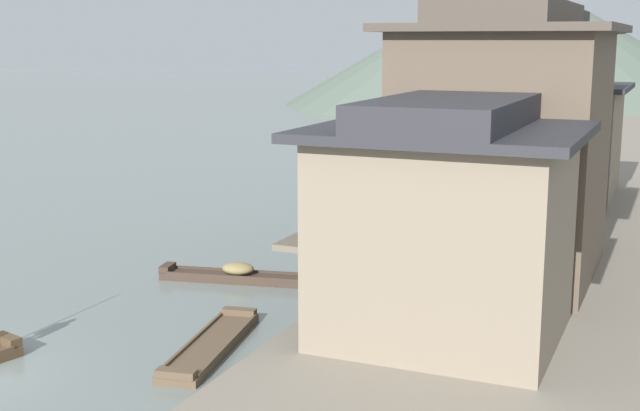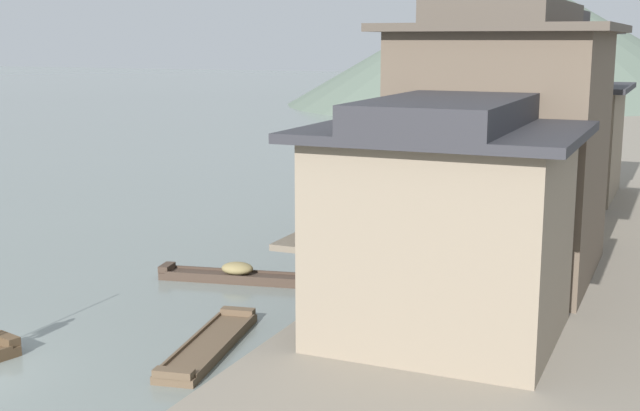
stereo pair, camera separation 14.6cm
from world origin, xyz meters
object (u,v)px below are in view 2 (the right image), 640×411
Objects in this scene: boat_moored_far at (531,146)px; house_waterfront_nearest at (443,222)px; boat_moored_nearest at (486,175)px; boat_moored_second at (237,275)px; house_waterfront_second at (503,143)px; boat_moored_third at (386,176)px; house_waterfront_narrow at (561,134)px; boat_midriver_drifting at (209,345)px; house_waterfront_tall at (534,121)px.

house_waterfront_nearest reaches higher than boat_moored_far.
boat_moored_second is at bearing -96.54° from boat_moored_nearest.
house_waterfront_second is at bearing 89.42° from house_waterfront_nearest.
house_waterfront_narrow reaches higher than boat_moored_third.
house_waterfront_second is at bearing -62.13° from boat_moored_third.
boat_moored_second is 1.04× the size of boat_moored_far.
boat_moored_second is 6.80m from boat_midriver_drifting.
boat_midriver_drifting is at bearing -167.38° from house_waterfront_nearest.
house_waterfront_narrow is (5.55, -8.71, 3.67)m from boat_moored_nearest.
boat_moored_nearest is 1.06× the size of boat_moored_third.
house_waterfront_nearest reaches higher than boat_midriver_drifting.
boat_moored_far is 47.58m from house_waterfront_nearest.
boat_moored_third is at bearing 128.51° from house_waterfront_tall.
house_waterfront_second is (5.86, -24.17, 4.96)m from boat_moored_nearest.
house_waterfront_nearest is (8.78, -4.90, 3.66)m from boat_moored_second.
boat_moored_third is 19.26m from boat_moored_far.
house_waterfront_tall reaches higher than house_waterfront_narrow.
boat_midriver_drifting is at bearing -110.25° from house_waterfront_tall.
boat_moored_far is at bearing 73.13° from boat_moored_third.
house_waterfront_tall is at bearing 69.75° from boat_midriver_drifting.
boat_midriver_drifting is (-0.39, -32.37, -0.09)m from boat_moored_nearest.
boat_midriver_drifting is 0.77× the size of house_waterfront_narrow.
house_waterfront_nearest is 6.93m from house_waterfront_second.
house_waterfront_narrow is (8.55, 17.38, 3.66)m from boat_moored_second.
boat_moored_nearest is at bearing 89.31° from boat_midriver_drifting.
boat_moored_second is at bearing 112.51° from boat_midriver_drifting.
boat_moored_far is at bearing 90.32° from boat_moored_nearest.
house_waterfront_tall is at bearing 91.14° from house_waterfront_nearest.
house_waterfront_narrow is at bearing 91.14° from house_waterfront_second.
house_waterfront_nearest is at bearing -90.58° from house_waterfront_second.
house_waterfront_tall is at bearing -80.23° from boat_moored_far.
boat_moored_third is at bearing -157.56° from boat_moored_nearest.
boat_moored_second is 0.83× the size of house_waterfront_nearest.
boat_moored_far is at bearing 98.41° from house_waterfront_second.
boat_moored_nearest is 18.00m from house_waterfront_tall.
boat_moored_third is 25.19m from house_waterfront_second.
house_waterfront_narrow is (5.94, 23.66, 3.75)m from boat_midriver_drifting.
boat_midriver_drifting is 0.79× the size of house_waterfront_nearest.
boat_moored_third is at bearing 111.83° from house_waterfront_nearest.
boat_midriver_drifting is at bearing -104.10° from house_waterfront_narrow.
boat_moored_far reaches higher than boat_midriver_drifting.
boat_moored_far is 0.64× the size of house_waterfront_tall.
boat_moored_far is (2.90, 42.17, -0.00)m from boat_moored_second.
house_waterfront_nearest is at bearing -89.39° from house_waterfront_narrow.
house_waterfront_nearest is (6.18, 1.38, 3.76)m from boat_midriver_drifting.
boat_moored_second is at bearing -93.93° from boat_moored_far.
house_waterfront_tall is (5.50, -16.40, 4.97)m from boat_moored_nearest.
boat_moored_nearest is 0.61× the size of house_waterfront_second.
house_waterfront_nearest is at bearing -29.15° from boat_moored_second.
boat_midriver_drifting is at bearing -67.49° from boat_moored_second.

